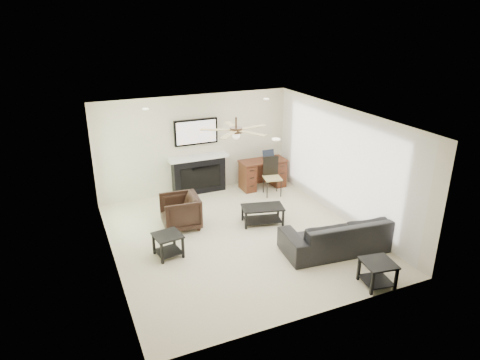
{
  "coord_description": "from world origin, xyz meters",
  "views": [
    {
      "loc": [
        -3.12,
        -7.22,
        4.33
      ],
      "look_at": [
        0.12,
        0.2,
        1.17
      ],
      "focal_mm": 32.0,
      "sensor_mm": 36.0,
      "label": 1
    }
  ],
  "objects_px": {
    "fireplace_unit": "(198,157)",
    "armchair": "(180,212)",
    "sofa": "(341,234)",
    "coffee_table": "(263,215)",
    "desk": "(263,174)"
  },
  "relations": [
    {
      "from": "fireplace_unit",
      "to": "armchair",
      "type": "bearing_deg",
      "value": -120.46
    },
    {
      "from": "sofa",
      "to": "coffee_table",
      "type": "bearing_deg",
      "value": -54.68
    },
    {
      "from": "coffee_table",
      "to": "fireplace_unit",
      "type": "xyz_separation_m",
      "value": [
        -0.71,
        2.24,
        0.75
      ]
    },
    {
      "from": "coffee_table",
      "to": "sofa",
      "type": "bearing_deg",
      "value": -47.05
    },
    {
      "from": "sofa",
      "to": "fireplace_unit",
      "type": "relative_size",
      "value": 1.2
    },
    {
      "from": "sofa",
      "to": "fireplace_unit",
      "type": "distance_m",
      "value": 4.21
    },
    {
      "from": "sofa",
      "to": "armchair",
      "type": "xyz_separation_m",
      "value": [
        -2.6,
        2.15,
        0.03
      ]
    },
    {
      "from": "desk",
      "to": "sofa",
      "type": "bearing_deg",
      "value": -90.64
    },
    {
      "from": "coffee_table",
      "to": "fireplace_unit",
      "type": "distance_m",
      "value": 2.47
    },
    {
      "from": "sofa",
      "to": "coffee_table",
      "type": "xyz_separation_m",
      "value": [
        -0.9,
        1.6,
        -0.14
      ]
    },
    {
      "from": "desk",
      "to": "armchair",
      "type": "bearing_deg",
      "value": -153.1
    },
    {
      "from": "coffee_table",
      "to": "desk",
      "type": "relative_size",
      "value": 0.74
    },
    {
      "from": "sofa",
      "to": "fireplace_unit",
      "type": "bearing_deg",
      "value": -61.31
    },
    {
      "from": "fireplace_unit",
      "to": "desk",
      "type": "height_order",
      "value": "fireplace_unit"
    },
    {
      "from": "sofa",
      "to": "coffee_table",
      "type": "distance_m",
      "value": 1.84
    }
  ]
}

